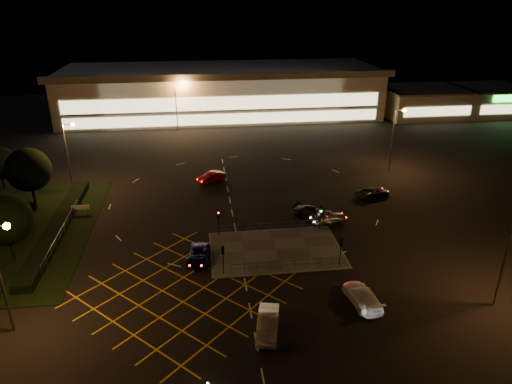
{
  "coord_description": "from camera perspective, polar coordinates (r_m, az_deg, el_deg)",
  "views": [
    {
      "loc": [
        -5.77,
        -44.87,
        25.87
      ],
      "look_at": [
        1.33,
        9.73,
        2.0
      ],
      "focal_mm": 32.0,
      "sensor_mm": 36.0,
      "label": 1
    }
  ],
  "objects": [
    {
      "name": "streetlight_sw",
      "position": [
        41.26,
        -29.13,
        -7.74
      ],
      "size": [
        1.78,
        0.56,
        10.03
      ],
      "color": "slate",
      "rests_on": "ground"
    },
    {
      "name": "hedge",
      "position": [
        59.4,
        -23.52,
        -3.95
      ],
      "size": [
        2.0,
        26.0,
        1.0
      ],
      "primitive_type": "cube",
      "color": "black",
      "rests_on": "ground"
    },
    {
      "name": "streetlight_far_right",
      "position": [
        103.36,
        13.54,
        12.04
      ],
      "size": [
        1.78,
        0.56,
        10.03
      ],
      "color": "slate",
      "rests_on": "ground"
    },
    {
      "name": "tree_e",
      "position": [
        53.6,
        -28.87,
        -3.01
      ],
      "size": [
        5.4,
        5.4,
        7.35
      ],
      "color": "black",
      "rests_on": "ground"
    },
    {
      "name": "signal_ne",
      "position": [
        54.21,
        8.08,
        -2.51
      ],
      "size": [
        0.28,
        0.3,
        3.15
      ],
      "color": "black",
      "rests_on": "pedestrian_island"
    },
    {
      "name": "grass_verge",
      "position": [
        61.23,
        -27.94,
        -4.47
      ],
      "size": [
        18.0,
        30.0,
        0.08
      ],
      "primitive_type": "cube",
      "color": "black",
      "rests_on": "ground"
    },
    {
      "name": "car_east_grey",
      "position": [
        65.23,
        14.44,
        -0.06
      ],
      "size": [
        5.37,
        3.69,
        1.36
      ],
      "primitive_type": "imported",
      "rotation": [
        0.0,
        0.0,
        1.89
      ],
      "color": "black",
      "rests_on": "ground"
    },
    {
      "name": "signal_nw",
      "position": [
        52.46,
        -4.7,
        -3.27
      ],
      "size": [
        0.28,
        0.3,
        3.15
      ],
      "color": "black",
      "rests_on": "pedestrian_island"
    },
    {
      "name": "car_approach_white",
      "position": [
        43.48,
        13.15,
        -12.55
      ],
      "size": [
        2.77,
        5.48,
        1.53
      ],
      "primitive_type": "imported",
      "rotation": [
        0.0,
        0.0,
        3.26
      ],
      "color": "silver",
      "rests_on": "ground"
    },
    {
      "name": "retail_unit_b",
      "position": [
        121.95,
        26.99,
        10.24
      ],
      "size": [
        14.8,
        14.8,
        6.35
      ],
      "color": "beige",
      "rests_on": "ground"
    },
    {
      "name": "signal_se",
      "position": [
        47.47,
        10.56,
        -6.68
      ],
      "size": [
        0.28,
        0.3,
        3.15
      ],
      "rotation": [
        0.0,
        0.0,
        3.14
      ],
      "color": "black",
      "rests_on": "pedestrian_island"
    },
    {
      "name": "streetlight_far_left",
      "position": [
        94.93,
        -9.74,
        11.38
      ],
      "size": [
        1.78,
        0.56,
        10.03
      ],
      "color": "slate",
      "rests_on": "ground"
    },
    {
      "name": "signal_sw",
      "position": [
        45.46,
        -4.15,
        -7.76
      ],
      "size": [
        0.28,
        0.3,
        3.15
      ],
      "rotation": [
        0.0,
        0.0,
        3.14
      ],
      "color": "black",
      "rests_on": "pedestrian_island"
    },
    {
      "name": "car_left_blue",
      "position": [
        48.88,
        -7.23,
        -7.83
      ],
      "size": [
        2.83,
        4.96,
        1.3
      ],
      "primitive_type": "imported",
      "rotation": [
        0.0,
        0.0,
        6.14
      ],
      "color": "#0B0B44",
      "rests_on": "ground"
    },
    {
      "name": "car_circ_red",
      "position": [
        68.82,
        -5.6,
        1.89
      ],
      "size": [
        4.52,
        3.61,
        1.44
      ],
      "primitive_type": "imported",
      "rotation": [
        0.0,
        0.0,
        5.27
      ],
      "color": "#9D0B0B",
      "rests_on": "ground"
    },
    {
      "name": "tree_c",
      "position": [
        66.31,
        -26.57,
        2.5
      ],
      "size": [
        5.76,
        5.76,
        7.84
      ],
      "color": "black",
      "rests_on": "ground"
    },
    {
      "name": "pedestrian_island",
      "position": [
        50.64,
        2.48,
        -7.23
      ],
      "size": [
        14.0,
        9.0,
        0.12
      ],
      "primitive_type": "cube",
      "color": "#4C4944",
      "rests_on": "ground"
    },
    {
      "name": "car_right_silver",
      "position": [
        56.86,
        9.05,
        -3.09
      ],
      "size": [
        4.67,
        2.42,
        1.52
      ],
      "primitive_type": "imported",
      "rotation": [
        0.0,
        0.0,
        1.72
      ],
      "color": "#9B9DA1",
      "rests_on": "ground"
    },
    {
      "name": "supermarket",
      "position": [
        108.94,
        -4.34,
        12.5
      ],
      "size": [
        72.0,
        26.5,
        10.5
      ],
      "color": "beige",
      "rests_on": "ground"
    },
    {
      "name": "car_far_dkgrey",
      "position": [
        57.5,
        7.16,
        -2.67
      ],
      "size": [
        5.35,
        4.73,
        1.49
      ],
      "primitive_type": "imported",
      "rotation": [
        0.0,
        0.0,
        0.93
      ],
      "color": "black",
      "rests_on": "ground"
    },
    {
      "name": "streetlight_nw",
      "position": [
        68.13,
        -22.31,
        5.2
      ],
      "size": [
        1.78,
        0.56,
        10.03
      ],
      "color": "slate",
      "rests_on": "ground"
    },
    {
      "name": "retail_unit_a",
      "position": [
        113.86,
        20.17,
        10.56
      ],
      "size": [
        18.8,
        14.8,
        6.35
      ],
      "color": "beige",
      "rests_on": "ground"
    },
    {
      "name": "ground",
      "position": [
        52.11,
        -0.07,
        -6.32
      ],
      "size": [
        180.0,
        180.0,
        0.0
      ],
      "primitive_type": "plane",
      "color": "black",
      "rests_on": "ground"
    },
    {
      "name": "car_queue_white",
      "position": [
        39.38,
        1.48,
        -16.13
      ],
      "size": [
        2.68,
        5.06,
        1.59
      ],
      "primitive_type": "imported",
      "rotation": [
        0.0,
        0.0,
        6.07
      ],
      "color": "silver",
      "rests_on": "ground"
    },
    {
      "name": "streetlight_ne",
      "position": [
        74.12,
        17.08,
        7.3
      ],
      "size": [
        1.78,
        0.56,
        10.03
      ],
      "color": "slate",
      "rests_on": "ground"
    }
  ]
}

